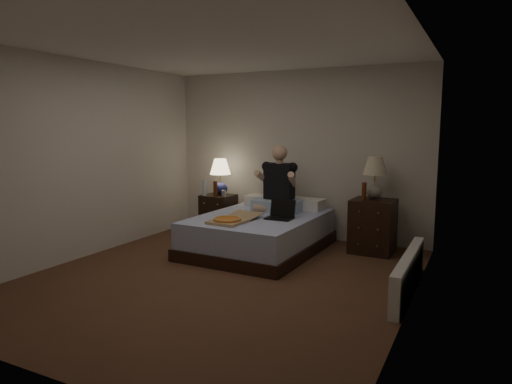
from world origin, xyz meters
The scene contains 19 objects.
floor centered at (0.00, 0.00, 0.00)m, with size 4.00×4.50×0.00m, color brown.
ceiling centered at (0.00, 0.00, 2.50)m, with size 4.00×4.50×0.00m, color white.
wall_back centered at (0.00, 2.25, 1.25)m, with size 4.00×2.50×0.00m, color silver.
wall_front centered at (0.00, -2.25, 1.25)m, with size 4.00×2.50×0.00m, color silver.
wall_left centered at (-2.00, 0.00, 1.25)m, with size 4.50×2.50×0.00m, color silver.
wall_right centered at (2.00, 0.00, 1.25)m, with size 4.50×2.50×0.00m, color silver.
bed centered at (-0.11, 1.22, 0.24)m, with size 1.45×1.93×0.48m, color #6073C0.
nightstand_left centered at (-1.13, 1.84, 0.31)m, with size 0.47×0.42×0.61m, color black.
nightstand_right centered at (1.27, 1.82, 0.36)m, with size 0.55×0.49×0.71m, color black.
lamp_left centered at (-1.13, 1.90, 0.89)m, with size 0.32×0.32×0.56m, color navy, non-canonical shape.
lamp_right centered at (1.26, 1.91, 0.99)m, with size 0.32×0.32×0.56m, color gray, non-canonical shape.
water_bottle centered at (-1.29, 1.69, 0.74)m, with size 0.07×0.07×0.25m, color silver.
soda_can centered at (-0.96, 1.72, 0.66)m, with size 0.07×0.07×0.10m, color #BBBBB6.
beer_bottle_left centered at (-1.11, 1.72, 0.73)m, with size 0.06×0.06×0.23m, color #51260B.
beer_bottle_right centered at (1.16, 1.74, 0.83)m, with size 0.06×0.06×0.23m, color #5A260C.
person centered at (-0.03, 1.65, 0.95)m, with size 0.66×0.52×0.93m, color black, non-canonical shape.
laptop centered at (0.22, 1.12, 0.60)m, with size 0.34×0.28×0.24m, color black, non-canonical shape.
pizza_box centered at (-0.25, 0.60, 0.52)m, with size 0.40×0.76×0.08m, color tan, non-canonical shape.
radiator centered at (1.93, 0.47, 0.20)m, with size 0.10×1.60×0.40m, color silver.
Camera 1 is at (2.54, -4.17, 1.66)m, focal length 32.00 mm.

